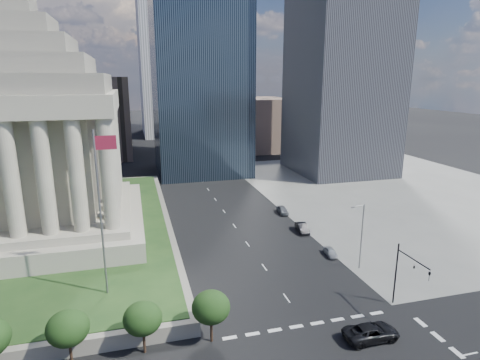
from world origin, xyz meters
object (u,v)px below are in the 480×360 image
object	(u,v)px
traffic_signal_ne	(406,271)
pickup_truck	(371,332)
war_memorial	(26,117)
street_lamp_north	(361,233)
parked_sedan_far	(283,210)
parked_sedan_near	(331,252)
parked_sedan_mid	(302,228)
flagpole	(101,205)

from	to	relation	value
traffic_signal_ne	pickup_truck	distance (m)	9.00
war_memorial	street_lamp_north	world-z (taller)	war_memorial
war_memorial	parked_sedan_far	bearing A→B (deg)	4.30
parked_sedan_near	parked_sedan_mid	size ratio (longest dim) A/B	0.77
flagpole	street_lamp_north	bearing A→B (deg)	1.63
traffic_signal_ne	parked_sedan_far	world-z (taller)	traffic_signal_ne
pickup_truck	parked_sedan_near	xyz separation A→B (m)	(5.77, 20.34, -0.23)
traffic_signal_ne	street_lamp_north	size ratio (longest dim) A/B	0.80
parked_sedan_mid	war_memorial	bearing A→B (deg)	178.66
traffic_signal_ne	parked_sedan_far	size ratio (longest dim) A/B	1.81
parked_sedan_mid	traffic_signal_ne	bearing A→B (deg)	-79.63
traffic_signal_ne	parked_sedan_mid	distance (m)	27.46
flagpole	traffic_signal_ne	bearing A→B (deg)	-16.71
war_memorial	pickup_truck	xyz separation A→B (m)	(39.69, -38.21, -20.55)
war_memorial	pickup_truck	world-z (taller)	war_memorial
war_memorial	parked_sedan_far	distance (m)	50.08
pickup_truck	parked_sedan_mid	bearing A→B (deg)	-10.31
street_lamp_north	pickup_truck	bearing A→B (deg)	-116.67
flagpole	street_lamp_north	distance (m)	35.95
parked_sedan_mid	parked_sedan_far	world-z (taller)	parked_sedan_mid
war_memorial	parked_sedan_near	world-z (taller)	war_memorial
war_memorial	parked_sedan_near	bearing A→B (deg)	-21.46
war_memorial	flagpole	distance (m)	28.16
parked_sedan_near	pickup_truck	bearing A→B (deg)	-97.17
war_memorial	flagpole	world-z (taller)	war_memorial
parked_sedan_near	parked_sedan_far	size ratio (longest dim) A/B	0.83
parked_sedan_far	parked_sedan_mid	bearing A→B (deg)	-85.86
pickup_truck	parked_sedan_mid	xyz separation A→B (m)	(5.57, 30.97, -0.07)
traffic_signal_ne	parked_sedan_mid	bearing A→B (deg)	92.62
parked_sedan_near	parked_sedan_far	world-z (taller)	parked_sedan_far
parked_sedan_near	parked_sedan_far	distance (m)	21.29
street_lamp_north	parked_sedan_near	xyz separation A→B (m)	(-1.87, 5.13, -5.04)
flagpole	pickup_truck	distance (m)	33.31
street_lamp_north	pickup_truck	distance (m)	17.69
street_lamp_north	pickup_truck	size ratio (longest dim) A/B	1.63
street_lamp_north	parked_sedan_near	size ratio (longest dim) A/B	2.72
street_lamp_north	pickup_truck	world-z (taller)	street_lamp_north
traffic_signal_ne	street_lamp_north	world-z (taller)	street_lamp_north
parked_sedan_far	parked_sedan_near	bearing A→B (deg)	-84.68
war_memorial	parked_sedan_near	size ratio (longest dim) A/B	10.60
pickup_truck	parked_sedan_near	size ratio (longest dim) A/B	1.67
traffic_signal_ne	parked_sedan_near	distance (m)	17.10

